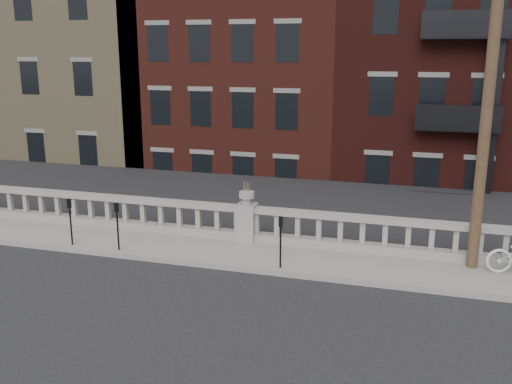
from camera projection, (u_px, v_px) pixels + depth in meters
ground at (196, 300)px, 13.12m from camera, size 120.00×120.00×0.00m
sidewalk at (237, 253)px, 15.89m from camera, size 32.00×2.20×0.15m
balustrade at (247, 224)px, 16.63m from camera, size 28.00×0.34×1.03m
planter_pedestal at (247, 218)px, 16.59m from camera, size 0.55×0.55×1.76m
lower_level at (352, 100)px, 33.74m from camera, size 80.00×44.00×20.80m
utility_pole at (491, 65)px, 13.47m from camera, size 1.60×0.28×10.00m
parking_meter_b at (70, 216)px, 16.16m from camera, size 0.10×0.09×1.36m
parking_meter_c at (117, 221)px, 15.75m from camera, size 0.10×0.09×1.36m
parking_meter_d at (281, 236)px, 14.47m from camera, size 0.10×0.09×1.36m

